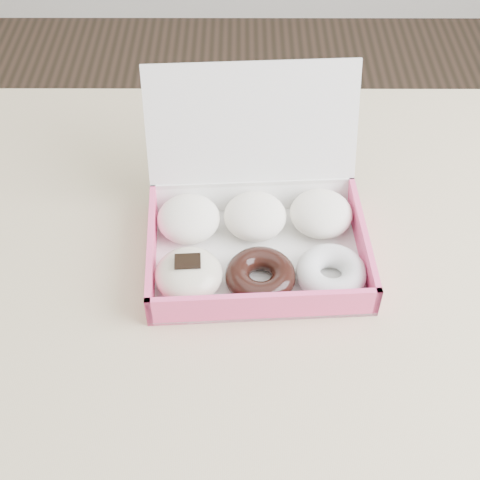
{
  "coord_description": "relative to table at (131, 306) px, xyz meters",
  "views": [
    {
      "loc": [
        0.15,
        -0.55,
        1.4
      ],
      "look_at": [
        0.15,
        -0.0,
        0.81
      ],
      "focal_mm": 50.0,
      "sensor_mm": 36.0,
      "label": 1
    }
  ],
  "objects": [
    {
      "name": "donut_box",
      "position": [
        0.17,
        0.04,
        0.11
      ],
      "size": [
        0.29,
        0.27,
        0.2
      ],
      "rotation": [
        0.0,
        0.0,
        0.06
      ],
      "color": "white",
      "rests_on": "table"
    },
    {
      "name": "table",
      "position": [
        0.0,
        0.0,
        0.0
      ],
      "size": [
        1.2,
        0.8,
        0.75
      ],
      "color": "#CBB386",
      "rests_on": "ground"
    }
  ]
}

